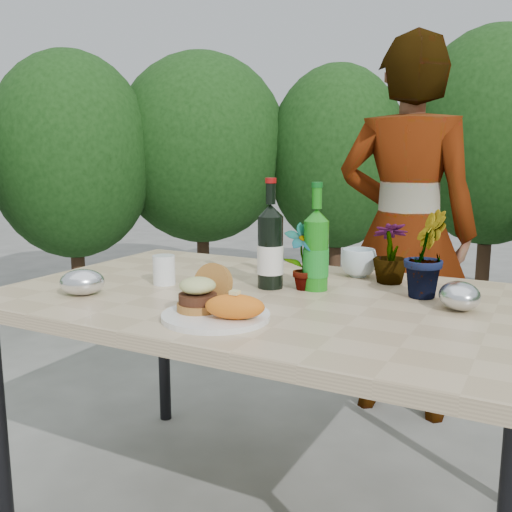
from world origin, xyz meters
The scene contains 17 objects.
patio_table centered at (0.00, 0.00, 0.69)m, with size 1.60×1.00×0.75m.
shrub_hedge centered at (-0.05, 1.67, 1.10)m, with size 6.82×4.98×2.06m.
dinner_plate centered at (0.00, -0.29, 0.76)m, with size 0.28×0.28×0.01m, color white.
burger_stack centered at (-0.06, -0.28, 0.81)m, with size 0.11×0.16×0.11m.
sweet_potato centered at (0.06, -0.31, 0.80)m, with size 0.15×0.08×0.06m, color orange.
grilled_veg centered at (0.01, -0.20, 0.78)m, with size 0.08×0.05×0.03m.
wine_bottle centered at (-0.03, 0.08, 0.88)m, with size 0.08×0.08×0.35m.
sparkling_water centered at (0.10, 0.12, 0.87)m, with size 0.08×0.08×0.33m.
plastic_cup centered at (-0.36, -0.04, 0.80)m, with size 0.07×0.07×0.10m, color white.
seedling_left centered at (0.07, 0.10, 0.85)m, with size 0.11×0.07×0.21m, color #20511B.
seedling_mid centered at (0.42, 0.19, 0.88)m, with size 0.14×0.11×0.26m, color #246121.
seedling_right centered at (0.28, 0.32, 0.85)m, with size 0.11×0.11×0.20m, color #2E6121.
blue_bowl centered at (0.16, 0.37, 0.80)m, with size 0.12×0.12×0.10m, color silver.
foil_packet_left centered at (-0.49, -0.27, 0.79)m, with size 0.13×0.11×0.08m, color silver.
foil_packet_right centered at (0.54, 0.09, 0.79)m, with size 0.13×0.11×0.08m, color silver.
person centered at (0.17, 1.00, 0.83)m, with size 0.60×0.40×1.66m, color #8A5A45.
terracotta_pot centered at (-1.58, 1.98, 0.07)m, with size 0.17×0.17×0.14m.
Camera 1 is at (0.75, -1.50, 1.17)m, focal length 40.00 mm.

